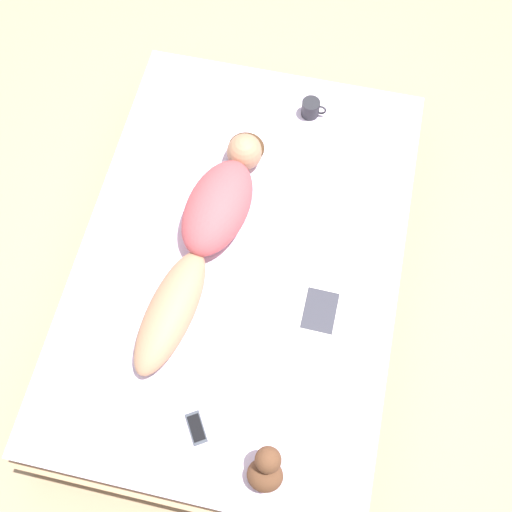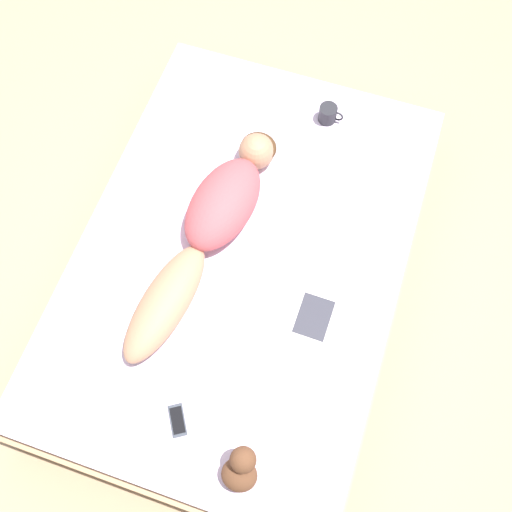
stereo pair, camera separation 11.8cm
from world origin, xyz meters
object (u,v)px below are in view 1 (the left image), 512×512
Objects in this scene: person at (208,229)px; open_magazine at (297,306)px; coffee_mug at (311,108)px; cell_phone at (197,428)px.

open_magazine is (0.47, -0.25, -0.09)m from person.
coffee_mug is (0.34, 0.81, -0.04)m from person.
cell_phone is (0.17, -0.87, -0.09)m from person.
person reaches higher than cell_phone.
coffee_mug is 1.70m from cell_phone.
coffee_mug reaches higher than cell_phone.
coffee_mug is 0.88× the size of cell_phone.
open_magazine is 3.06× the size of cell_phone.
coffee_mug is at bearing 97.95° from open_magazine.
open_magazine is at bearing 32.07° from cell_phone.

